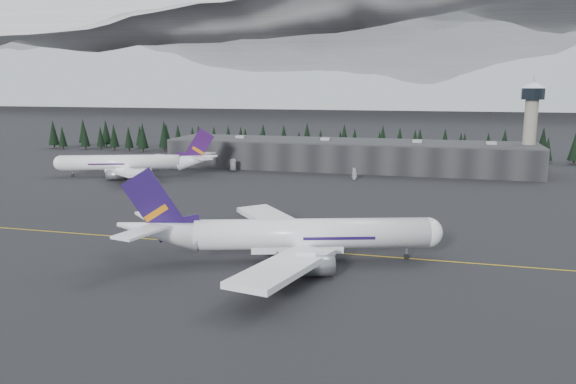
% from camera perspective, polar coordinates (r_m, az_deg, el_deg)
% --- Properties ---
extents(ground, '(1400.00, 1400.00, 0.00)m').
position_cam_1_polar(ground, '(132.21, -2.20, -5.42)').
color(ground, black).
rests_on(ground, ground).
extents(taxiline, '(400.00, 0.40, 0.02)m').
position_cam_1_polar(taxiline, '(130.37, -2.45, -5.66)').
color(taxiline, gold).
rests_on(taxiline, ground).
extents(terminal, '(160.00, 30.00, 12.60)m').
position_cam_1_polar(terminal, '(251.06, 6.07, 3.78)').
color(terminal, black).
rests_on(terminal, ground).
extents(control_tower, '(10.00, 10.00, 37.70)m').
position_cam_1_polar(control_tower, '(252.69, 23.44, 6.89)').
color(control_tower, gray).
rests_on(control_tower, ground).
extents(treeline, '(360.00, 20.00, 15.00)m').
position_cam_1_polar(treeline, '(287.34, 7.18, 4.89)').
color(treeline, black).
rests_on(treeline, ground).
extents(mountain_ridge, '(4400.00, 900.00, 420.00)m').
position_cam_1_polar(mountain_ridge, '(1122.64, 12.87, 8.74)').
color(mountain_ridge, white).
rests_on(mountain_ridge, ground).
extents(jet_main, '(67.79, 61.31, 20.42)m').
position_cam_1_polar(jet_main, '(119.22, -0.47, -4.36)').
color(jet_main, white).
rests_on(jet_main, ground).
extents(jet_parked, '(64.92, 58.47, 19.62)m').
position_cam_1_polar(jet_parked, '(237.96, -15.22, 2.88)').
color(jet_parked, white).
rests_on(jet_parked, ground).
extents(gse_vehicle_a, '(3.24, 5.69, 1.50)m').
position_cam_1_polar(gse_vehicle_a, '(245.14, -5.58, 2.31)').
color(gse_vehicle_a, silver).
rests_on(gse_vehicle_a, ground).
extents(gse_vehicle_b, '(5.00, 4.17, 1.61)m').
position_cam_1_polar(gse_vehicle_b, '(223.19, 6.78, 1.45)').
color(gse_vehicle_b, white).
rests_on(gse_vehicle_b, ground).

